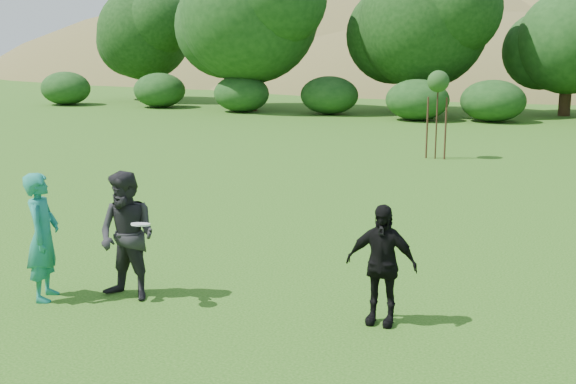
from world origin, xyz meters
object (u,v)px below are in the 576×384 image
sapling (438,84)px  player_grey (127,236)px  player_black (381,264)px  player_teal (43,237)px

sapling → player_grey: bearing=-94.7°
player_black → sapling: size_ratio=0.58×
player_teal → player_black: size_ratio=1.15×
player_teal → player_grey: 1.24m
sapling → player_black: bearing=-80.1°
sapling → player_teal: bearing=-98.7°
player_teal → player_black: (4.82, 1.10, -0.12)m
player_grey → player_black: player_grey is taller
player_black → sapling: 14.53m
player_grey → sapling: sapling is taller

